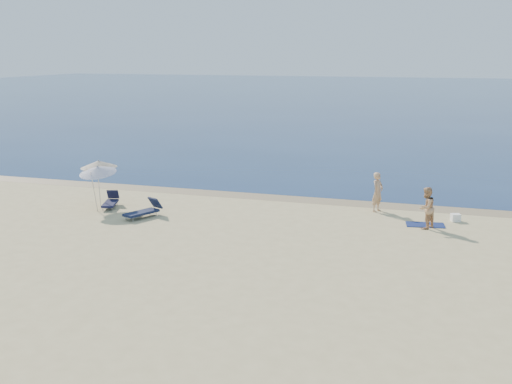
# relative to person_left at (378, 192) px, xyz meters

# --- Properties ---
(sea) EXTENTS (240.00, 160.00, 0.01)m
(sea) POSITION_rel_person_left_xyz_m (-2.05, 81.98, -0.93)
(sea) COLOR #0C204A
(sea) RESTS_ON ground
(wet_sand_strip) EXTENTS (240.00, 1.60, 0.00)m
(wet_sand_strip) POSITION_rel_person_left_xyz_m (-2.05, 1.38, -0.93)
(wet_sand_strip) COLOR #847254
(wet_sand_strip) RESTS_ON ground
(person_left) EXTENTS (0.69, 0.80, 1.86)m
(person_left) POSITION_rel_person_left_xyz_m (0.00, 0.00, 0.00)
(person_left) COLOR tan
(person_left) RESTS_ON ground
(person_right) EXTENTS (1.02, 1.09, 1.79)m
(person_right) POSITION_rel_person_left_xyz_m (2.34, -2.38, -0.03)
(person_right) COLOR tan
(person_right) RESTS_ON ground
(beach_towel) EXTENTS (1.75, 1.14, 0.03)m
(beach_towel) POSITION_rel_person_left_xyz_m (2.32, -1.83, -0.92)
(beach_towel) COLOR #0F1A4B
(beach_towel) RESTS_ON ground
(white_bag) EXTENTS (0.49, 0.45, 0.33)m
(white_bag) POSITION_rel_person_left_xyz_m (3.56, -0.76, -0.76)
(white_bag) COLOR white
(white_bag) RESTS_ON ground
(umbrella_near) EXTENTS (1.80, 1.82, 2.30)m
(umbrella_near) POSITION_rel_person_left_xyz_m (-12.59, -3.76, 1.01)
(umbrella_near) COLOR silver
(umbrella_near) RESTS_ON ground
(umbrella_far) EXTENTS (2.26, 2.27, 2.32)m
(umbrella_far) POSITION_rel_person_left_xyz_m (-13.03, -2.93, 1.12)
(umbrella_far) COLOR silver
(umbrella_far) RESTS_ON ground
(lounger_left) EXTENTS (1.06, 1.78, 0.75)m
(lounger_left) POSITION_rel_person_left_xyz_m (-12.38, -3.10, -0.66)
(lounger_left) COLOR #131636
(lounger_left) RESTS_ON ground
(lounger_right) EXTENTS (1.30, 1.96, 0.83)m
(lounger_right) POSITION_rel_person_left_xyz_m (-9.94, -4.35, -0.63)
(lounger_right) COLOR #151C3A
(lounger_right) RESTS_ON ground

